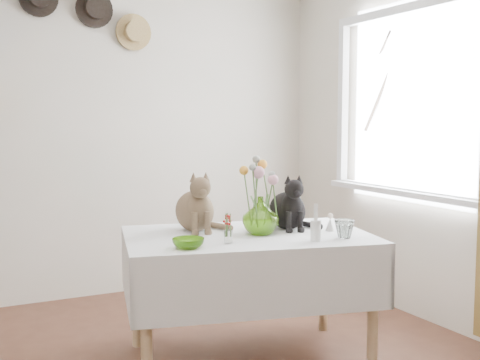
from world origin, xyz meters
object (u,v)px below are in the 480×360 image
flower_vase (260,215)px  black_cat (287,201)px  dining_table (248,265)px  tabby_cat (195,200)px

flower_vase → black_cat: bearing=21.7°
black_cat → flower_vase: 0.26m
dining_table → tabby_cat: (-0.22, 0.24, 0.36)m
black_cat → flower_vase: bearing=-145.4°
tabby_cat → black_cat: tabby_cat is taller
tabby_cat → flower_vase: size_ratio=1.66×
dining_table → flower_vase: size_ratio=7.16×
dining_table → black_cat: bearing=10.4°
flower_vase → tabby_cat: bearing=135.3°
flower_vase → dining_table: bearing=147.4°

